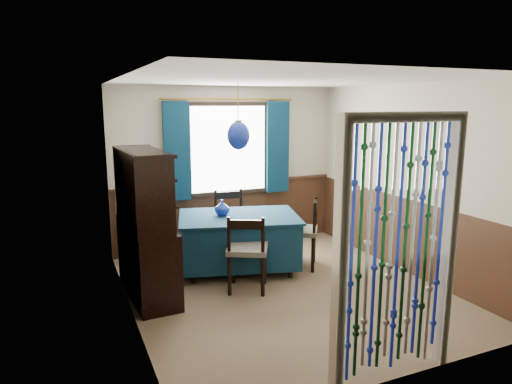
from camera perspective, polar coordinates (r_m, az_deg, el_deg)
name	(u,v)px	position (r m, az deg, el deg)	size (l,w,h in m)	color
floor	(285,290)	(5.71, 3.60, -12.11)	(4.00, 4.00, 0.00)	brown
ceiling	(287,80)	(5.26, 3.94, 13.83)	(4.00, 4.00, 0.00)	silver
wall_back	(227,168)	(7.16, -3.59, 3.04)	(3.60, 3.60, 0.00)	beige
wall_front	(404,233)	(3.73, 18.02, -4.93)	(3.60, 3.60, 0.00)	beige
wall_left	(128,203)	(4.81, -15.70, -1.28)	(4.00, 4.00, 0.00)	beige
wall_right	(407,179)	(6.36, 18.34, 1.50)	(4.00, 4.00, 0.00)	beige
wainscot_back	(228,215)	(7.28, -3.48, -2.83)	(3.60, 3.60, 0.00)	#412718
wainscot_front	(397,322)	(4.00, 17.21, -15.27)	(3.60, 3.60, 0.00)	#412718
wainscot_left	(133,272)	(5.02, -15.08, -9.67)	(4.00, 4.00, 0.00)	#412718
wainscot_right	(403,234)	(6.51, 17.84, -5.03)	(4.00, 4.00, 0.00)	#412718
window	(228,149)	(7.07, -3.48, 5.40)	(1.32, 0.12, 1.42)	black
doorway	(397,256)	(3.83, 17.24, -7.60)	(1.16, 0.12, 2.18)	silver
dining_table	(239,239)	(6.21, -2.14, -5.84)	(1.81, 1.47, 0.76)	#0C2B42
chair_near	(247,250)	(5.51, -1.11, -7.31)	(0.63, 0.62, 0.96)	black
chair_far	(231,221)	(6.84, -3.13, -3.65)	(0.53, 0.51, 0.96)	black
chair_left	(172,242)	(6.17, -10.50, -6.20)	(0.41, 0.43, 0.81)	black
chair_right	(303,231)	(6.34, 5.84, -4.91)	(0.64, 0.64, 0.96)	black
sideboard	(146,246)	(5.52, -13.56, -6.60)	(0.52, 1.34, 1.73)	black
pendant_lamp	(238,135)	(5.96, -2.24, 7.08)	(0.30, 0.30, 0.85)	olive
vase_table	(222,208)	(6.14, -4.25, -2.03)	(0.18, 0.18, 0.19)	navy
bowl_shelf	(155,201)	(5.05, -12.51, -1.07)	(0.20, 0.20, 0.05)	beige
vase_sideboard	(146,211)	(5.71, -13.64, -2.28)	(0.18, 0.18, 0.19)	beige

